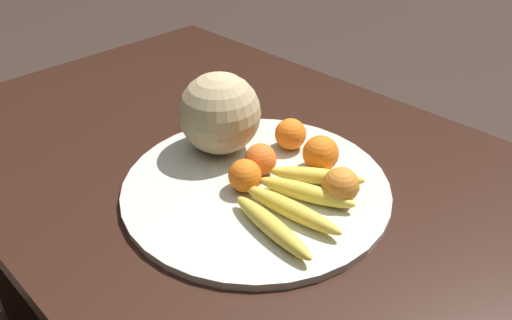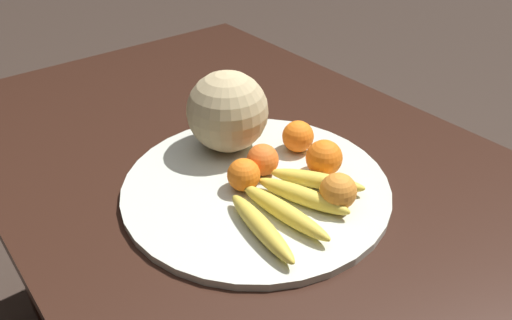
{
  "view_description": "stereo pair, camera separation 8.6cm",
  "coord_description": "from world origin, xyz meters",
  "px_view_note": "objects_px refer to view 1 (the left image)",
  "views": [
    {
      "loc": [
        0.45,
        -0.55,
        1.31
      ],
      "look_at": [
        -0.06,
        -0.05,
        0.83
      ],
      "focal_mm": 35.0,
      "sensor_mm": 36.0,
      "label": 1
    },
    {
      "loc": [
        0.51,
        -0.49,
        1.31
      ],
      "look_at": [
        -0.06,
        -0.05,
        0.83
      ],
      "focal_mm": 35.0,
      "sensor_mm": 36.0,
      "label": 2
    }
  ],
  "objects_px": {
    "banana_bunch": "(295,201)",
    "orange_back_right": "(245,176)",
    "melon": "(220,113)",
    "orange_front_right": "(260,159)",
    "orange_mid_center": "(341,185)",
    "kitchen_table": "(294,232)",
    "fruit_bowl": "(256,186)",
    "orange_front_left": "(321,154)",
    "orange_back_left": "(291,134)"
  },
  "relations": [
    {
      "from": "fruit_bowl",
      "to": "kitchen_table",
      "type": "bearing_deg",
      "value": 39.25
    },
    {
      "from": "melon",
      "to": "orange_front_left",
      "type": "height_order",
      "value": "melon"
    },
    {
      "from": "fruit_bowl",
      "to": "orange_front_right",
      "type": "bearing_deg",
      "value": 121.0
    },
    {
      "from": "orange_front_right",
      "to": "orange_front_left",
      "type": "bearing_deg",
      "value": 51.91
    },
    {
      "from": "orange_back_left",
      "to": "orange_front_right",
      "type": "bearing_deg",
      "value": -79.35
    },
    {
      "from": "fruit_bowl",
      "to": "orange_mid_center",
      "type": "relative_size",
      "value": 7.67
    },
    {
      "from": "melon",
      "to": "orange_back_right",
      "type": "bearing_deg",
      "value": -24.8
    },
    {
      "from": "banana_bunch",
      "to": "orange_mid_center",
      "type": "xyz_separation_m",
      "value": [
        0.04,
        0.07,
        0.01
      ]
    },
    {
      "from": "melon",
      "to": "orange_back_right",
      "type": "height_order",
      "value": "melon"
    },
    {
      "from": "kitchen_table",
      "to": "orange_mid_center",
      "type": "relative_size",
      "value": 27.1
    },
    {
      "from": "banana_bunch",
      "to": "orange_back_left",
      "type": "height_order",
      "value": "orange_back_left"
    },
    {
      "from": "fruit_bowl",
      "to": "orange_mid_center",
      "type": "xyz_separation_m",
      "value": [
        0.13,
        0.07,
        0.04
      ]
    },
    {
      "from": "fruit_bowl",
      "to": "orange_mid_center",
      "type": "bearing_deg",
      "value": 26.37
    },
    {
      "from": "orange_front_right",
      "to": "fruit_bowl",
      "type": "bearing_deg",
      "value": -59.0
    },
    {
      "from": "kitchen_table",
      "to": "orange_back_right",
      "type": "distance_m",
      "value": 0.17
    },
    {
      "from": "banana_bunch",
      "to": "orange_back_left",
      "type": "xyz_separation_m",
      "value": [
        -0.13,
        0.14,
        0.01
      ]
    },
    {
      "from": "melon",
      "to": "orange_back_left",
      "type": "xyz_separation_m",
      "value": [
        0.09,
        0.1,
        -0.05
      ]
    },
    {
      "from": "orange_front_left",
      "to": "banana_bunch",
      "type": "bearing_deg",
      "value": -69.62
    },
    {
      "from": "orange_front_left",
      "to": "orange_mid_center",
      "type": "xyz_separation_m",
      "value": [
        0.08,
        -0.05,
        -0.0
      ]
    },
    {
      "from": "fruit_bowl",
      "to": "melon",
      "type": "relative_size",
      "value": 3.03
    },
    {
      "from": "orange_front_right",
      "to": "orange_mid_center",
      "type": "bearing_deg",
      "value": 13.94
    },
    {
      "from": "melon",
      "to": "orange_mid_center",
      "type": "relative_size",
      "value": 2.53
    },
    {
      "from": "orange_front_left",
      "to": "orange_front_right",
      "type": "relative_size",
      "value": 1.13
    },
    {
      "from": "melon",
      "to": "orange_front_left",
      "type": "relative_size",
      "value": 2.36
    },
    {
      "from": "orange_front_left",
      "to": "orange_mid_center",
      "type": "distance_m",
      "value": 0.1
    },
    {
      "from": "banana_bunch",
      "to": "orange_back_right",
      "type": "height_order",
      "value": "orange_back_right"
    },
    {
      "from": "kitchen_table",
      "to": "orange_mid_center",
      "type": "xyz_separation_m",
      "value": [
        0.08,
        0.02,
        0.14
      ]
    },
    {
      "from": "fruit_bowl",
      "to": "orange_front_right",
      "type": "relative_size",
      "value": 8.09
    },
    {
      "from": "melon",
      "to": "orange_back_left",
      "type": "relative_size",
      "value": 2.54
    },
    {
      "from": "kitchen_table",
      "to": "melon",
      "type": "xyz_separation_m",
      "value": [
        -0.19,
        -0.01,
        0.19
      ]
    },
    {
      "from": "melon",
      "to": "orange_front_right",
      "type": "distance_m",
      "value": 0.12
    },
    {
      "from": "kitchen_table",
      "to": "orange_back_left",
      "type": "relative_size",
      "value": 27.25
    },
    {
      "from": "orange_mid_center",
      "to": "orange_back_right",
      "type": "xyz_separation_m",
      "value": [
        -0.14,
        -0.09,
        -0.0
      ]
    },
    {
      "from": "orange_back_left",
      "to": "orange_back_right",
      "type": "bearing_deg",
      "value": -77.46
    },
    {
      "from": "kitchen_table",
      "to": "orange_mid_center",
      "type": "distance_m",
      "value": 0.16
    },
    {
      "from": "banana_bunch",
      "to": "orange_mid_center",
      "type": "height_order",
      "value": "orange_mid_center"
    },
    {
      "from": "melon",
      "to": "banana_bunch",
      "type": "distance_m",
      "value": 0.24
    },
    {
      "from": "orange_front_right",
      "to": "orange_mid_center",
      "type": "xyz_separation_m",
      "value": [
        0.15,
        0.04,
        0.0
      ]
    },
    {
      "from": "kitchen_table",
      "to": "melon",
      "type": "height_order",
      "value": "melon"
    },
    {
      "from": "melon",
      "to": "orange_mid_center",
      "type": "distance_m",
      "value": 0.27
    },
    {
      "from": "kitchen_table",
      "to": "orange_back_right",
      "type": "height_order",
      "value": "orange_back_right"
    },
    {
      "from": "kitchen_table",
      "to": "melon",
      "type": "relative_size",
      "value": 10.71
    },
    {
      "from": "kitchen_table",
      "to": "orange_front_left",
      "type": "xyz_separation_m",
      "value": [
        -0.01,
        0.07,
        0.14
      ]
    },
    {
      "from": "fruit_bowl",
      "to": "orange_mid_center",
      "type": "height_order",
      "value": "orange_mid_center"
    },
    {
      "from": "kitchen_table",
      "to": "orange_back_right",
      "type": "xyz_separation_m",
      "value": [
        -0.06,
        -0.07,
        0.14
      ]
    },
    {
      "from": "banana_bunch",
      "to": "orange_back_right",
      "type": "distance_m",
      "value": 0.1
    },
    {
      "from": "banana_bunch",
      "to": "orange_back_right",
      "type": "relative_size",
      "value": 4.13
    },
    {
      "from": "fruit_bowl",
      "to": "banana_bunch",
      "type": "relative_size",
      "value": 1.98
    },
    {
      "from": "banana_bunch",
      "to": "orange_front_left",
      "type": "height_order",
      "value": "orange_front_left"
    },
    {
      "from": "orange_back_left",
      "to": "orange_back_right",
      "type": "height_order",
      "value": "orange_back_left"
    }
  ]
}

